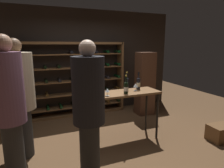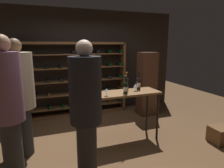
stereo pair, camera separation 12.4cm
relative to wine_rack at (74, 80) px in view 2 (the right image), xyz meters
The scene contains 14 objects.
ground_plane 2.01m from the wine_rack, 79.99° to the right, with size 9.90×9.90×0.00m, color brown.
back_wall 0.57m from the wine_rack, 34.32° to the left, with size 5.31×0.10×2.76m, color black.
wine_rack is the anchor object (origin of this frame).
tasting_table 1.85m from the wine_rack, 69.72° to the right, with size 1.38×0.50×0.96m.
person_guest_khaki 2.56m from the wine_rack, 96.15° to the right, with size 0.43×0.43×1.91m.
person_bystander_red_print 2.00m from the wine_rack, 125.89° to the right, with size 0.50×0.50×1.95m.
person_host_in_suit 2.55m from the wine_rack, 119.28° to the right, with size 0.40×0.40×1.98m.
wine_crate 3.55m from the wine_rack, 46.26° to the right, with size 0.48×0.34×0.31m, color brown.
display_cabinet 1.90m from the wine_rack, 19.72° to the right, with size 0.44×0.36×1.66m, color #4C2D1E.
wine_bottle_red_label 1.93m from the wine_rack, 58.41° to the right, with size 0.08×0.08×0.36m.
wine_bottle_green_slim 1.97m from the wine_rack, 71.71° to the right, with size 0.08×0.08×0.35m.
wine_bottle_black_capsule 1.82m from the wine_rack, 66.31° to the right, with size 0.08×0.08×0.37m.
wine_glass_stemmed_center 1.89m from the wine_rack, 82.39° to the right, with size 0.08×0.08×0.13m.
wine_glass_stemmed_left 1.94m from the wine_rack, 62.54° to the right, with size 0.08×0.08×0.15m.
Camera 2 is at (-1.11, -3.23, 1.85)m, focal length 30.89 mm.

